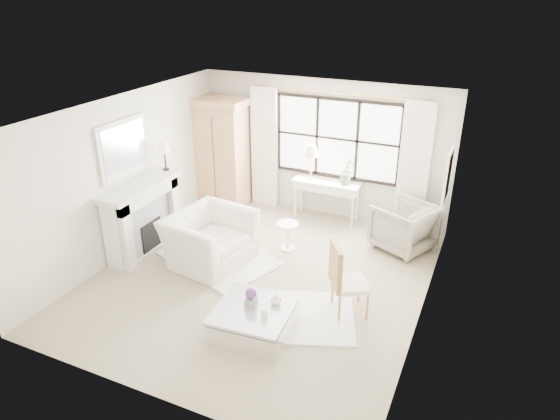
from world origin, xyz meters
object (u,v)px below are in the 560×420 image
at_px(console_table, 326,200).
at_px(coffee_table, 253,320).
at_px(armoire, 221,152).
at_px(club_armchair, 209,239).

relative_size(console_table, coffee_table, 1.21).
height_order(armoire, coffee_table, armoire).
relative_size(armoire, club_armchair, 1.69).
bearing_deg(console_table, armoire, -175.36).
bearing_deg(club_armchair, coffee_table, -122.92).
xyz_separation_m(console_table, club_armchair, (-1.21, -2.39, 0.03)).
distance_m(armoire, coffee_table, 4.50).
xyz_separation_m(console_table, coffee_table, (0.30, -3.74, -0.22)).
bearing_deg(console_table, club_armchair, -116.38).
height_order(armoire, club_armchair, armoire).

